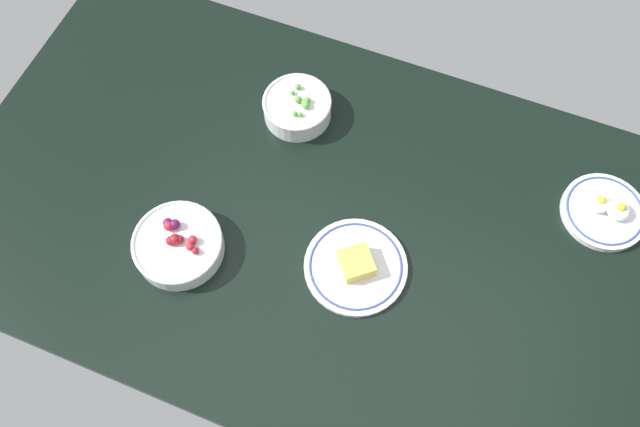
{
  "coord_description": "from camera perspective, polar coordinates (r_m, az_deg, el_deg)",
  "views": [
    {
      "loc": [
        -20.95,
        52.53,
        125.2
      ],
      "look_at": [
        0.0,
        0.0,
        6.0
      ],
      "focal_mm": 36.56,
      "sensor_mm": 36.0,
      "label": 1
    }
  ],
  "objects": [
    {
      "name": "dining_table",
      "position": [
        1.36,
        -0.0,
        -0.72
      ],
      "size": [
        153.97,
        88.96,
        4.0
      ],
      "primitive_type": "cube",
      "color": "black",
      "rests_on": "ground"
    },
    {
      "name": "plate_cheese",
      "position": [
        1.29,
        3.14,
        -4.6
      ],
      "size": [
        20.49,
        20.49,
        4.18
      ],
      "color": "silver",
      "rests_on": "dining_table"
    },
    {
      "name": "bowl_peas",
      "position": [
        1.44,
        -2.0,
        9.29
      ],
      "size": [
        15.03,
        15.03,
        6.31
      ],
      "color": "silver",
      "rests_on": "dining_table"
    },
    {
      "name": "bowl_berries",
      "position": [
        1.32,
        -12.3,
        -2.67
      ],
      "size": [
        17.92,
        17.92,
        6.14
      ],
      "color": "silver",
      "rests_on": "dining_table"
    },
    {
      "name": "plate_eggs",
      "position": [
        1.45,
        23.66,
        0.22
      ],
      "size": [
        17.34,
        17.34,
        4.99
      ],
      "color": "silver",
      "rests_on": "dining_table"
    }
  ]
}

